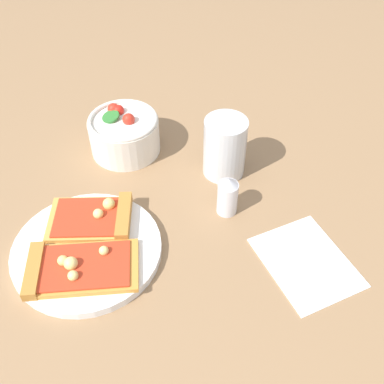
% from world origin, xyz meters
% --- Properties ---
extents(ground_plane, '(2.40, 2.40, 0.00)m').
position_xyz_m(ground_plane, '(0.00, 0.00, 0.00)').
color(ground_plane, '#93704C').
rests_on(ground_plane, ground).
extents(plate, '(0.22, 0.22, 0.01)m').
position_xyz_m(plate, '(0.03, -0.00, 0.01)').
color(plate, white).
rests_on(plate, ground_plane).
extents(pizza_slice_near, '(0.14, 0.12, 0.03)m').
position_xyz_m(pizza_slice_near, '(0.00, -0.05, 0.02)').
color(pizza_slice_near, gold).
rests_on(pizza_slice_near, plate).
extents(pizza_slice_far, '(0.17, 0.11, 0.03)m').
position_xyz_m(pizza_slice_far, '(0.04, 0.04, 0.02)').
color(pizza_slice_far, gold).
rests_on(pizza_slice_far, plate).
extents(salad_bowl, '(0.13, 0.13, 0.08)m').
position_xyz_m(salad_bowl, '(-0.07, -0.23, 0.04)').
color(salad_bowl, white).
rests_on(salad_bowl, ground_plane).
extents(soda_glass, '(0.07, 0.07, 0.11)m').
position_xyz_m(soda_glass, '(-0.23, -0.12, 0.05)').
color(soda_glass, silver).
rests_on(soda_glass, ground_plane).
extents(paper_napkin, '(0.14, 0.17, 0.00)m').
position_xyz_m(paper_napkin, '(-0.29, 0.10, 0.00)').
color(paper_napkin, white).
rests_on(paper_napkin, ground_plane).
extents(pepper_shaker, '(0.03, 0.03, 0.07)m').
position_xyz_m(pepper_shaker, '(-0.20, -0.03, 0.04)').
color(pepper_shaker, silver).
rests_on(pepper_shaker, ground_plane).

